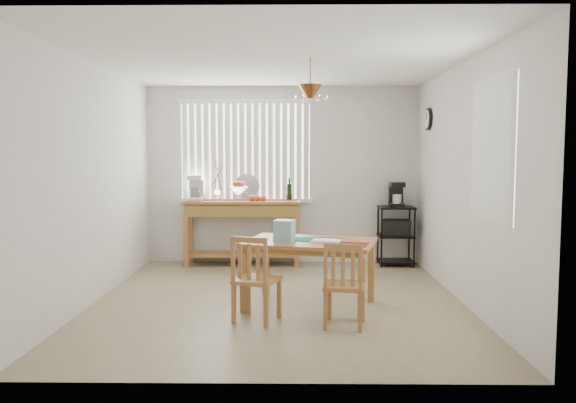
{
  "coord_description": "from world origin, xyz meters",
  "views": [
    {
      "loc": [
        0.19,
        -6.07,
        1.61
      ],
      "look_at": [
        0.1,
        0.55,
        1.05
      ],
      "focal_mm": 35.0,
      "sensor_mm": 36.0,
      "label": 1
    }
  ],
  "objects_px": {
    "chair_left": "(255,279)",
    "wire_cart": "(396,230)",
    "sideboard": "(243,217)",
    "chair_right": "(344,286)",
    "dining_table": "(310,248)",
    "cart_items": "(396,195)"
  },
  "relations": [
    {
      "from": "sideboard",
      "to": "dining_table",
      "type": "height_order",
      "value": "sideboard"
    },
    {
      "from": "sideboard",
      "to": "dining_table",
      "type": "bearing_deg",
      "value": -67.91
    },
    {
      "from": "chair_right",
      "to": "chair_left",
      "type": "bearing_deg",
      "value": 169.0
    },
    {
      "from": "chair_left",
      "to": "wire_cart",
      "type": "bearing_deg",
      "value": 56.51
    },
    {
      "from": "chair_right",
      "to": "sideboard",
      "type": "bearing_deg",
      "value": 112.38
    },
    {
      "from": "sideboard",
      "to": "cart_items",
      "type": "relative_size",
      "value": 4.74
    },
    {
      "from": "dining_table",
      "to": "chair_left",
      "type": "relative_size",
      "value": 1.77
    },
    {
      "from": "cart_items",
      "to": "chair_left",
      "type": "height_order",
      "value": "cart_items"
    },
    {
      "from": "sideboard",
      "to": "wire_cart",
      "type": "distance_m",
      "value": 2.22
    },
    {
      "from": "wire_cart",
      "to": "cart_items",
      "type": "height_order",
      "value": "cart_items"
    },
    {
      "from": "wire_cart",
      "to": "cart_items",
      "type": "bearing_deg",
      "value": 90.0
    },
    {
      "from": "dining_table",
      "to": "chair_right",
      "type": "xyz_separation_m",
      "value": [
        0.3,
        -0.7,
        -0.23
      ]
    },
    {
      "from": "cart_items",
      "to": "wire_cart",
      "type": "bearing_deg",
      "value": -90.0
    },
    {
      "from": "wire_cart",
      "to": "dining_table",
      "type": "relative_size",
      "value": 0.58
    },
    {
      "from": "cart_items",
      "to": "chair_left",
      "type": "bearing_deg",
      "value": -123.4
    },
    {
      "from": "chair_left",
      "to": "sideboard",
      "type": "bearing_deg",
      "value": 97.63
    },
    {
      "from": "sideboard",
      "to": "chair_right",
      "type": "relative_size",
      "value": 2.09
    },
    {
      "from": "wire_cart",
      "to": "dining_table",
      "type": "distance_m",
      "value": 2.6
    },
    {
      "from": "dining_table",
      "to": "chair_left",
      "type": "bearing_deg",
      "value": -134.79
    },
    {
      "from": "sideboard",
      "to": "chair_right",
      "type": "distance_m",
      "value": 3.2
    },
    {
      "from": "dining_table",
      "to": "chair_left",
      "type": "distance_m",
      "value": 0.79
    },
    {
      "from": "cart_items",
      "to": "dining_table",
      "type": "height_order",
      "value": "cart_items"
    }
  ]
}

